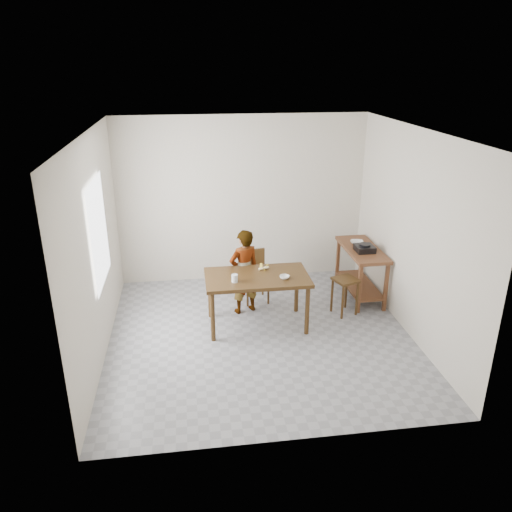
{
  "coord_description": "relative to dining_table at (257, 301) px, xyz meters",
  "views": [
    {
      "loc": [
        -0.87,
        -5.79,
        3.47
      ],
      "look_at": [
        0.0,
        0.4,
        1.0
      ],
      "focal_mm": 35.0,
      "sensor_mm": 36.0,
      "label": 1
    }
  ],
  "objects": [
    {
      "name": "banana",
      "position": [
        0.12,
        0.2,
        0.4
      ],
      "size": [
        0.18,
        0.14,
        0.06
      ],
      "primitive_type": null,
      "rotation": [
        0.0,
        0.0,
        0.2
      ],
      "color": "#F0C147",
      "rests_on": "dining_table"
    },
    {
      "name": "serving_bowl",
      "position": [
        1.69,
        0.89,
        0.45
      ],
      "size": [
        0.24,
        0.24,
        0.05
      ],
      "primitive_type": "imported",
      "rotation": [
        0.0,
        0.0,
        -0.28
      ],
      "color": "silver",
      "rests_on": "prep_counter"
    },
    {
      "name": "floor",
      "position": [
        0.0,
        -0.3,
        -0.4
      ],
      "size": [
        4.0,
        4.0,
        0.04
      ],
      "primitive_type": "cube",
      "color": "gray",
      "rests_on": "ground"
    },
    {
      "name": "ceiling",
      "position": [
        0.0,
        -0.3,
        2.35
      ],
      "size": [
        4.0,
        4.0,
        0.04
      ],
      "primitive_type": "cube",
      "color": "white",
      "rests_on": "wall_back"
    },
    {
      "name": "wall_right",
      "position": [
        2.02,
        -0.3,
        0.98
      ],
      "size": [
        0.04,
        4.0,
        2.7
      ],
      "primitive_type": "cube",
      "color": "beige",
      "rests_on": "ground"
    },
    {
      "name": "wall_front",
      "position": [
        0.0,
        -2.32,
        0.98
      ],
      "size": [
        4.0,
        0.04,
        2.7
      ],
      "primitive_type": "cube",
      "color": "beige",
      "rests_on": "ground"
    },
    {
      "name": "dining_chair",
      "position": [
        0.08,
        0.76,
        0.02
      ],
      "size": [
        0.42,
        0.42,
        0.78
      ],
      "primitive_type": null,
      "rotation": [
        0.0,
        0.0,
        0.11
      ],
      "color": "#3C2710",
      "rests_on": "floor"
    },
    {
      "name": "wall_left",
      "position": [
        -2.02,
        -0.3,
        0.98
      ],
      "size": [
        0.04,
        4.0,
        2.7
      ],
      "primitive_type": "cube",
      "color": "beige",
      "rests_on": "ground"
    },
    {
      "name": "small_bowl",
      "position": [
        0.35,
        -0.14,
        0.4
      ],
      "size": [
        0.14,
        0.14,
        0.04
      ],
      "primitive_type": "imported",
      "rotation": [
        0.0,
        0.0,
        0.1
      ],
      "color": "silver",
      "rests_on": "dining_table"
    },
    {
      "name": "stool",
      "position": [
        1.31,
        0.17,
        -0.1
      ],
      "size": [
        0.4,
        0.4,
        0.55
      ],
      "primitive_type": null,
      "rotation": [
        0.0,
        0.0,
        0.34
      ],
      "color": "#3C2710",
      "rests_on": "floor"
    },
    {
      "name": "window_pane",
      "position": [
        -1.97,
        -0.1,
        1.12
      ],
      "size": [
        0.02,
        1.1,
        1.3
      ],
      "primitive_type": "cube",
      "color": "white",
      "rests_on": "wall_left"
    },
    {
      "name": "child",
      "position": [
        -0.13,
        0.44,
        0.26
      ],
      "size": [
        0.54,
        0.45,
        1.26
      ],
      "primitive_type": "imported",
      "rotation": [
        0.0,
        0.0,
        3.51
      ],
      "color": "white",
      "rests_on": "floor"
    },
    {
      "name": "glass_tumbler",
      "position": [
        -0.32,
        -0.15,
        0.43
      ],
      "size": [
        0.11,
        0.11,
        0.1
      ],
      "primitive_type": "cylinder",
      "rotation": [
        0.0,
        0.0,
        -0.35
      ],
      "color": "silver",
      "rests_on": "dining_table"
    },
    {
      "name": "wall_back",
      "position": [
        0.0,
        1.72,
        0.98
      ],
      "size": [
        4.0,
        0.04,
        2.7
      ],
      "primitive_type": "cube",
      "color": "beige",
      "rests_on": "ground"
    },
    {
      "name": "gas_burner",
      "position": [
        1.7,
        0.57,
        0.47
      ],
      "size": [
        0.27,
        0.27,
        0.09
      ],
      "primitive_type": "cube",
      "rotation": [
        0.0,
        0.0,
        0.0
      ],
      "color": "black",
      "rests_on": "prep_counter"
    },
    {
      "name": "dining_table",
      "position": [
        0.0,
        0.0,
        0.0
      ],
      "size": [
        1.4,
        0.8,
        0.75
      ],
      "primitive_type": null,
      "color": "#3C2710",
      "rests_on": "floor"
    },
    {
      "name": "prep_counter",
      "position": [
        1.72,
        0.7,
        0.03
      ],
      "size": [
        0.5,
        1.2,
        0.8
      ],
      "primitive_type": null,
      "color": "#57311C",
      "rests_on": "floor"
    }
  ]
}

